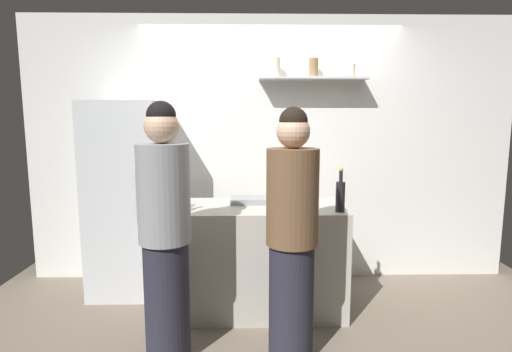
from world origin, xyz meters
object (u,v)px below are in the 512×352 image
Objects in this scene: baking_pan at (251,200)px; person_grey_hoodie at (165,235)px; person_brown_jacket at (292,238)px; water_bottle_plastic at (291,196)px; refrigerator at (127,199)px; wine_bottle_pale_glass at (175,200)px; wine_bottle_dark_glass at (340,195)px; utensil_holder at (177,202)px.

person_grey_hoodie is at bearing -124.45° from baking_pan.
baking_pan is at bearing 69.88° from person_brown_jacket.
baking_pan is 1.41× the size of water_bottle_plastic.
refrigerator is at bearing 104.70° from person_brown_jacket.
person_grey_hoodie is (0.56, -1.06, -0.02)m from refrigerator.
wine_bottle_dark_glass is at bearing 2.11° from wine_bottle_pale_glass.
baking_pan is at bearing 153.34° from wine_bottle_dark_glass.
wine_bottle_pale_glass is at bearing -20.98° from person_grey_hoodie.
wine_bottle_dark_glass is at bearing -17.73° from refrigerator.
utensil_holder is 0.65× the size of wine_bottle_dark_glass.
refrigerator is 7.93× the size of utensil_holder.
refrigerator is at bearing 138.65° from utensil_holder.
baking_pan is (1.13, -0.23, 0.04)m from refrigerator.
water_bottle_plastic is at bearing 166.87° from wine_bottle_dark_glass.
refrigerator is 1.76m from person_brown_jacket.
refrigerator reaches higher than person_grey_hoodie.
utensil_holder is at bearing -41.35° from refrigerator.
refrigerator reaches higher than wine_bottle_pale_glass.
utensil_holder is 0.13× the size of person_grey_hoodie.
baking_pan is 0.78m from wine_bottle_dark_glass.
water_bottle_plastic is (0.90, 0.13, 0.00)m from wine_bottle_pale_glass.
wine_bottle_dark_glass is at bearing -26.66° from baking_pan.
wine_bottle_pale_glass is at bearing -85.34° from utensil_holder.
person_brown_jacket reaches higher than wine_bottle_dark_glass.
utensil_holder is 0.13× the size of person_brown_jacket.
wine_bottle_pale_glass is at bearing -145.57° from baking_pan.
wine_bottle_pale_glass is 1.23× the size of water_bottle_plastic.
baking_pan is 0.20× the size of person_brown_jacket.
refrigerator is 1.15m from baking_pan.
refrigerator is 1.92m from wine_bottle_dark_glass.
wine_bottle_pale_glass is 0.45m from person_grey_hoodie.
person_grey_hoodie is at bearing -62.00° from refrigerator.
utensil_holder is 0.92× the size of water_bottle_plastic.
wine_bottle_pale_glass is 0.87× the size of wine_bottle_dark_glass.
wine_bottle_pale_glass is at bearing 114.54° from person_brown_jacket.
refrigerator is 0.85m from wine_bottle_pale_glass.
person_grey_hoodie is at bearing -87.80° from utensil_holder.
wine_bottle_pale_glass reaches higher than utensil_holder.
wine_bottle_dark_glass is 1.41× the size of water_bottle_plastic.
refrigerator reaches higher than person_brown_jacket.
baking_pan is 1.00× the size of wine_bottle_dark_glass.
utensil_holder is (-0.59, -0.24, 0.04)m from baking_pan.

